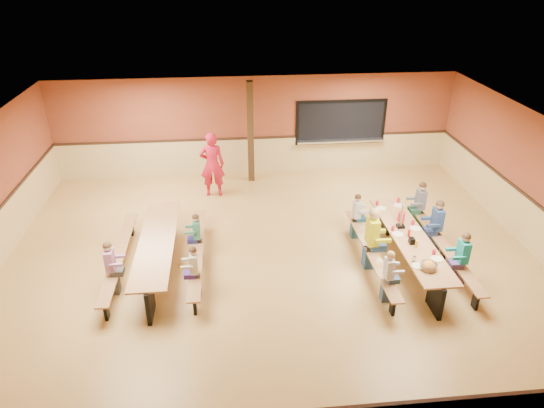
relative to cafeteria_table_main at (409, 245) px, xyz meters
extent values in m
plane|color=#A57C3E|center=(-2.92, 0.46, -0.53)|extent=(12.00, 12.00, 0.00)
cube|color=brown|center=(-2.92, 5.46, 0.97)|extent=(12.00, 0.04, 3.00)
cube|color=brown|center=(-2.92, -4.54, 0.97)|extent=(12.00, 0.04, 3.00)
cube|color=brown|center=(3.08, 0.46, 0.97)|extent=(0.04, 10.00, 3.00)
cube|color=white|center=(-2.92, 0.46, 2.47)|extent=(12.00, 10.00, 0.04)
cube|color=black|center=(-0.32, 5.43, 1.02)|extent=(2.60, 0.06, 1.20)
cube|color=silver|center=(-0.32, 5.34, 0.45)|extent=(2.70, 0.28, 0.06)
cube|color=#301F10|center=(-3.12, 4.86, 0.97)|extent=(0.18, 0.18, 3.00)
cube|color=#9A683D|center=(0.00, 0.00, 0.19)|extent=(0.75, 3.60, 0.04)
cube|color=black|center=(0.00, -1.55, -0.18)|extent=(0.08, 0.60, 0.70)
cube|color=black|center=(0.00, 1.55, -0.18)|extent=(0.08, 0.60, 0.70)
cube|color=#9A683D|center=(-0.83, 0.00, -0.09)|extent=(0.26, 3.60, 0.04)
cube|color=black|center=(-0.83, 0.00, -0.32)|extent=(0.06, 0.18, 0.41)
cube|color=#9A683D|center=(0.82, 0.00, -0.09)|extent=(0.26, 3.60, 0.04)
cube|color=black|center=(0.82, 0.00, -0.32)|extent=(0.06, 0.18, 0.41)
cube|color=#9A683D|center=(-5.40, 0.40, 0.19)|extent=(0.75, 3.60, 0.04)
cube|color=black|center=(-5.40, -1.15, -0.18)|extent=(0.08, 0.60, 0.70)
cube|color=black|center=(-5.40, 1.95, -0.18)|extent=(0.08, 0.60, 0.70)
cube|color=#9A683D|center=(-6.22, 0.40, -0.09)|extent=(0.26, 3.60, 0.04)
cube|color=black|center=(-6.22, 0.40, -0.32)|extent=(0.06, 0.18, 0.41)
cube|color=#9A683D|center=(-4.57, 0.40, -0.09)|extent=(0.26, 3.60, 0.04)
cube|color=black|center=(-4.57, 0.40, -0.32)|extent=(0.06, 0.18, 0.41)
imported|color=#B8152D|center=(-4.25, 3.96, 0.41)|extent=(0.68, 0.45, 1.86)
cylinder|color=red|center=(0.03, 0.66, 0.32)|extent=(0.16, 0.16, 0.22)
cube|color=black|center=(-0.07, -0.28, 0.28)|extent=(0.10, 0.14, 0.13)
cylinder|color=yellow|center=(-0.03, -0.44, 0.30)|extent=(0.06, 0.06, 0.17)
cylinder|color=#B2140F|center=(-0.03, -0.01, 0.30)|extent=(0.06, 0.06, 0.17)
cube|color=black|center=(-0.08, 0.40, 0.24)|extent=(0.16, 0.16, 0.06)
cube|color=#9A683D|center=(-0.08, 0.40, 0.52)|extent=(0.02, 0.09, 0.50)
camera|label=1|loc=(-3.84, -8.56, 5.64)|focal=32.00mm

